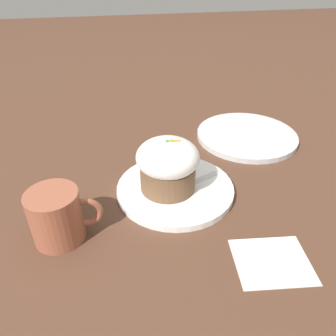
% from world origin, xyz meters
% --- Properties ---
extents(ground_plane, '(4.00, 4.00, 0.00)m').
position_xyz_m(ground_plane, '(0.00, 0.00, 0.00)').
color(ground_plane, '#513323').
extents(dessert_plate, '(0.22, 0.22, 0.01)m').
position_xyz_m(dessert_plate, '(0.00, 0.00, 0.01)').
color(dessert_plate, white).
rests_on(dessert_plate, ground_plane).
extents(carrot_cake, '(0.11, 0.11, 0.10)m').
position_xyz_m(carrot_cake, '(-0.01, -0.00, 0.06)').
color(carrot_cake, brown).
rests_on(carrot_cake, dessert_plate).
extents(spoon, '(0.12, 0.07, 0.01)m').
position_xyz_m(spoon, '(0.01, -0.01, 0.02)').
color(spoon, silver).
rests_on(spoon, dessert_plate).
extents(coffee_cup, '(0.11, 0.08, 0.09)m').
position_xyz_m(coffee_cup, '(-0.20, -0.08, 0.04)').
color(coffee_cup, '#9E563D').
rests_on(coffee_cup, ground_plane).
extents(side_plate, '(0.24, 0.24, 0.01)m').
position_xyz_m(side_plate, '(0.21, 0.17, 0.01)').
color(side_plate, silver).
rests_on(side_plate, ground_plane).
extents(paper_napkin, '(0.12, 0.11, 0.00)m').
position_xyz_m(paper_napkin, '(0.10, -0.19, 0.00)').
color(paper_napkin, white).
rests_on(paper_napkin, ground_plane).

